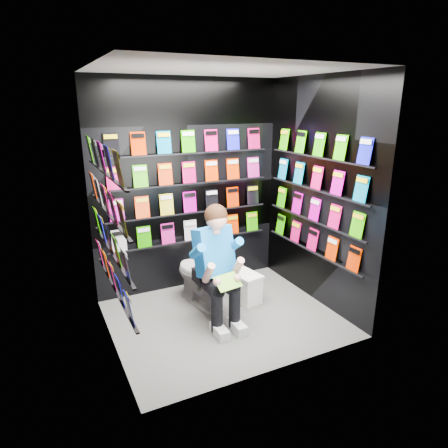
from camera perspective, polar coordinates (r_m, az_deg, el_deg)
name	(u,v)px	position (r m, az deg, el deg)	size (l,w,h in m)	color
floor	(224,318)	(4.57, 0.00, -13.31)	(2.40, 2.40, 0.00)	#5A5B58
ceiling	(224,69)	(3.95, 0.00, 21.27)	(2.40, 2.40, 0.00)	white
wall_back	(189,187)	(4.96, -5.09, 5.25)	(2.40, 0.04, 2.60)	black
wall_front	(279,233)	(3.24, 7.80, -1.28)	(2.40, 0.04, 2.60)	black
wall_left	(103,220)	(3.72, -16.84, 0.56)	(0.04, 2.00, 2.60)	black
wall_right	(318,194)	(4.71, 13.28, 4.21)	(0.04, 2.00, 2.60)	black
comics_back	(189,187)	(4.94, -4.97, 5.25)	(2.10, 0.06, 1.37)	red
comics_left	(107,219)	(3.72, -16.39, 0.70)	(0.06, 1.70, 1.37)	red
comics_right	(316,194)	(4.69, 13.00, 4.24)	(0.06, 1.70, 1.37)	red
toilet	(200,274)	(4.74, -3.45, -7.16)	(0.42, 0.75, 0.73)	white
longbox	(244,287)	(4.89, 2.84, -9.01)	(0.24, 0.43, 0.32)	white
longbox_lid	(244,274)	(4.82, 2.87, -7.12)	(0.26, 0.45, 0.03)	white
reader	(213,252)	(4.26, -1.57, -4.02)	(0.53, 0.78, 1.43)	blue
held_comic	(228,282)	(4.05, 0.54, -8.24)	(0.27, 0.01, 0.19)	green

